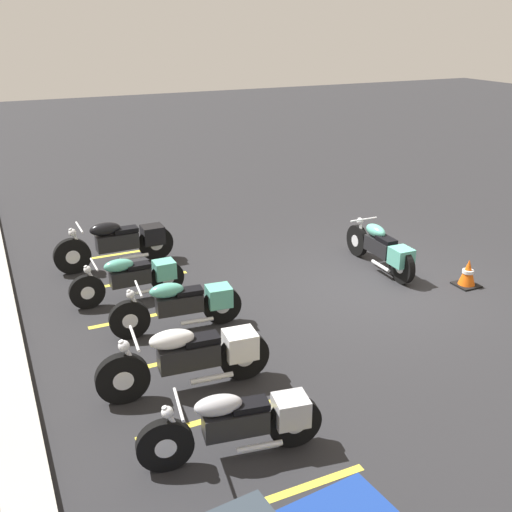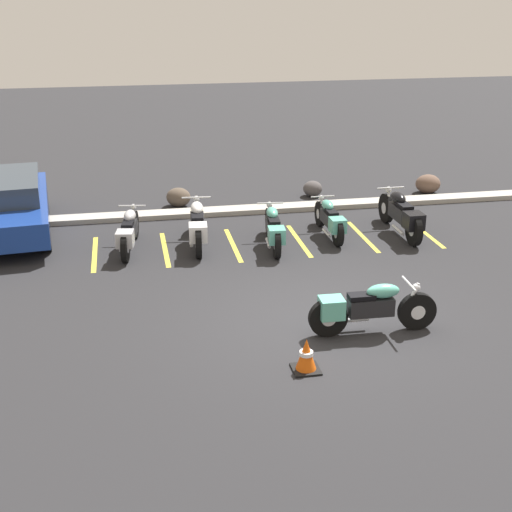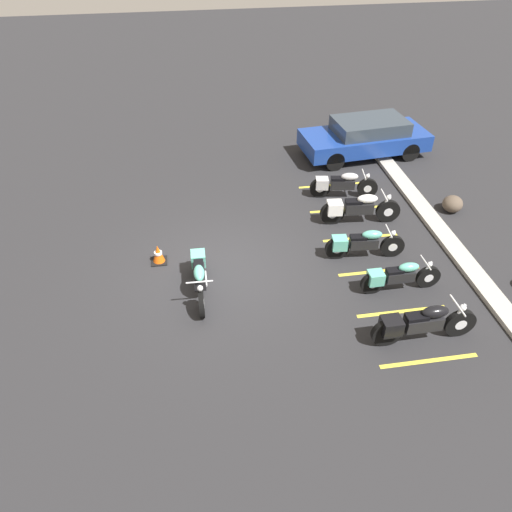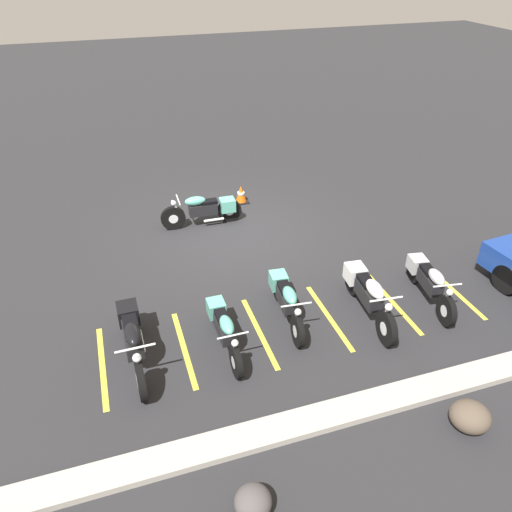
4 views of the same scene
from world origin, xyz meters
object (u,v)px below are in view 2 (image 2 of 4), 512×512
Objects in this scene: landscape_rock_3 at (5,204)px; parked_bike_4 at (402,214)px; parked_bike_0 at (129,232)px; motorcycle_teal_featured at (367,308)px; parked_bike_1 at (197,225)px; car_blue at (5,204)px; parked_bike_2 at (273,228)px; traffic_cone at (306,356)px; landscape_rock_0 at (428,184)px; parked_bike_3 at (330,219)px; landscape_rock_1 at (178,197)px; landscape_rock_2 at (313,189)px.

parked_bike_4 is at bearing -19.76° from landscape_rock_3.
motorcycle_teal_featured is at bearing -131.98° from parked_bike_0.
parked_bike_1 is 4.41m from car_blue.
car_blue is at bearing 75.75° from parked_bike_2.
landscape_rock_3 is 1.47× the size of traffic_cone.
parked_bike_1 is 7.17m from landscape_rock_0.
motorcycle_teal_featured is 1.08× the size of parked_bike_3.
parked_bike_4 is 3.68m from landscape_rock_0.
parked_bike_4 reaches higher than landscape_rock_1.
motorcycle_teal_featured is 1.03× the size of parked_bike_0.
traffic_cone is at bearing -82.54° from landscape_rock_1.
parked_bike_4 is 5.64m from landscape_rock_1.
parked_bike_1 is 4.44× the size of landscape_rock_2.
parked_bike_2 is 6.02m from car_blue.
landscape_rock_1 is 3.57m from landscape_rock_2.
parked_bike_2 is 4.07m from landscape_rock_2.
landscape_rock_1 is at bearing -175.95° from landscape_rock_2.
parked_bike_2 is (3.01, -0.35, -0.00)m from parked_bike_0.
parked_bike_3 is at bearing -22.61° from landscape_rock_3.
parked_bike_4 reaches higher than landscape_rock_2.
parked_bike_4 reaches higher than traffic_cone.
traffic_cone is at bearing -105.59° from landscape_rock_2.
parked_bike_3 is at bearing 82.24° from motorcycle_teal_featured.
car_blue reaches higher than landscape_rock_2.
landscape_rock_3 is (-2.91, 3.11, -0.17)m from parked_bike_0.
parked_bike_3 is 1.61m from parked_bike_4.
landscape_rock_0 reaches higher than landscape_rock_2.
landscape_rock_0 is at bearing -0.18° from landscape_rock_1.
car_blue is at bearing -160.87° from landscape_rock_1.
landscape_rock_0 is at bearing 91.73° from car_blue.
parked_bike_0 is 5.99m from traffic_cone.
parked_bike_0 reaches higher than parked_bike_3.
parked_bike_4 is 3.72× the size of landscape_rock_1.
parked_bike_0 is 1.00× the size of parked_bike_2.
motorcycle_teal_featured is at bearing -119.88° from landscape_rock_0.
landscape_rock_0 is (10.62, 1.35, -0.43)m from car_blue.
traffic_cone reaches higher than landscape_rock_1.
parked_bike_2 is 2.99m from parked_bike_4.
motorcycle_teal_featured is at bearing 151.40° from parked_bike_4.
motorcycle_teal_featured is 4.19× the size of traffic_cone.
landscape_rock_1 is 4.20m from landscape_rock_3.
landscape_rock_2 is at bearing -41.29° from parked_bike_1.
parked_bike_1 is at bearing -136.35° from landscape_rock_2.
parked_bike_0 is at bearing 130.29° from motorcycle_teal_featured.
landscape_rock_2 is 7.76m from landscape_rock_3.
parked_bike_4 is at bearing -122.65° from landscape_rock_0.
landscape_rock_1 is (1.29, 3.03, -0.20)m from parked_bike_0.
landscape_rock_3 is (-5.92, 3.46, -0.17)m from parked_bike_2.
parked_bike_4 is at bearing 56.43° from traffic_cone.
landscape_rock_0 is at bearing -60.26° from parked_bike_0.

